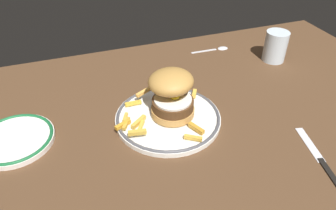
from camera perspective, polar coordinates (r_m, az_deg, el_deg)
The scene contains 8 objects.
ground_plane at distance 77.58cm, azimuth 1.44°, elevation -4.67°, with size 145.12×87.97×4.00cm, color #503521.
dinner_plate at distance 77.03cm, azimuth 0.00°, elevation -2.24°, with size 25.74×25.74×1.60cm.
burger at distance 74.23cm, azimuth 0.65°, elevation 2.19°, with size 14.38×14.26×11.16cm.
fries_pile at distance 74.64cm, azimuth -3.04°, elevation -2.34°, with size 23.87×21.36×2.48cm.
water_glass at distance 106.62cm, azimuth 18.81°, elevation 9.70°, with size 7.10×7.10×9.56cm.
side_plate at distance 79.10cm, azimuth -26.01°, elevation -5.58°, with size 17.34×17.34×1.60cm.
knife at distance 74.86cm, azimuth 26.00°, elevation -8.93°, with size 5.37×17.90×0.70cm.
spoon at distance 110.86cm, azimuth 9.18°, elevation 10.14°, with size 13.34×2.70×0.90cm.
Camera 1 is at (-21.14, -54.04, 49.49)cm, focal length 33.65 mm.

